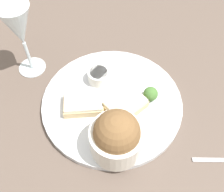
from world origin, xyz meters
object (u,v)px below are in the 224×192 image
at_px(salad_bowl, 117,136).
at_px(cheese_toast_far, 83,104).
at_px(cheese_toast_near, 125,104).
at_px(sauce_ramekin, 99,75).
at_px(wine_glass, 19,28).

bearing_deg(salad_bowl, cheese_toast_far, -84.92).
distance_m(salad_bowl, cheese_toast_far, 0.12).
relative_size(salad_bowl, cheese_toast_near, 1.13).
bearing_deg(cheese_toast_near, salad_bowl, 46.57).
xyz_separation_m(salad_bowl, cheese_toast_far, (0.01, -0.12, -0.03)).
distance_m(sauce_ramekin, wine_glass, 0.20).
distance_m(salad_bowl, wine_glass, 0.31).
bearing_deg(sauce_ramekin, salad_bowl, 71.47).
relative_size(cheese_toast_far, wine_glass, 0.55).
relative_size(sauce_ramekin, cheese_toast_far, 0.50).
xyz_separation_m(sauce_ramekin, cheese_toast_near, (-0.01, 0.10, -0.00)).
height_order(sauce_ramekin, cheese_toast_far, sauce_ramekin).
distance_m(salad_bowl, cheese_toast_near, 0.10).
bearing_deg(cheese_toast_near, cheese_toast_far, -32.64).
height_order(cheese_toast_near, cheese_toast_far, same).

